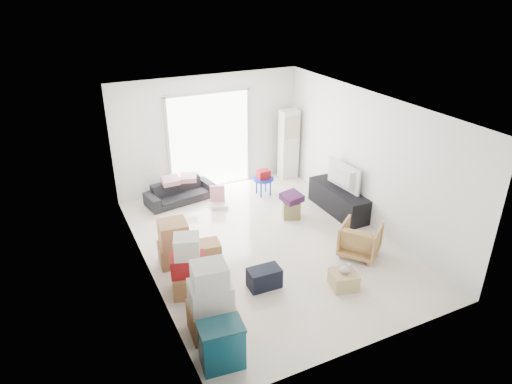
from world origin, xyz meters
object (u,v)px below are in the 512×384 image
object	(u,v)px
sofa	(180,189)
ac_tower	(288,144)
armchair	(360,238)
kids_table	(263,177)
ottoman	(291,209)
storage_bins	(222,345)
wood_crate	(344,280)
tv_console	(338,200)
television	(339,186)

from	to	relation	value
sofa	ac_tower	bearing A→B (deg)	-6.73
armchair	kids_table	size ratio (longest dim) A/B	1.12
ottoman	storage_bins	bearing A→B (deg)	-132.07
storage_bins	ottoman	world-z (taller)	storage_bins
sofa	kids_table	xyz separation A→B (m)	(1.86, -0.52, 0.13)
wood_crate	ottoman	bearing A→B (deg)	80.21
kids_table	ottoman	bearing A→B (deg)	-87.97
ac_tower	wood_crate	world-z (taller)	ac_tower
sofa	ottoman	size ratio (longest dim) A/B	4.38
armchair	wood_crate	bearing A→B (deg)	91.69
tv_console	ottoman	bearing A→B (deg)	167.74
ac_tower	armchair	size ratio (longest dim) A/B	2.53
ac_tower	sofa	distance (m)	2.95
storage_bins	wood_crate	bearing A→B (deg)	15.70
kids_table	television	bearing A→B (deg)	-53.61
armchair	storage_bins	xyz separation A→B (m)	(-3.27, -1.36, -0.02)
kids_table	wood_crate	distance (m)	3.76
tv_console	armchair	world-z (taller)	armchair
storage_bins	kids_table	size ratio (longest dim) A/B	1.07
ac_tower	television	size ratio (longest dim) A/B	1.77
ac_tower	wood_crate	bearing A→B (deg)	-107.84
ottoman	wood_crate	bearing A→B (deg)	-99.79
sofa	wood_crate	bearing A→B (deg)	-80.61
sofa	storage_bins	size ratio (longest dim) A/B	2.38
ac_tower	kids_table	size ratio (longest dim) A/B	2.83
kids_table	wood_crate	world-z (taller)	kids_table
ottoman	wood_crate	xyz separation A→B (m)	(-0.43, -2.49, -0.04)
ottoman	kids_table	world-z (taller)	kids_table
wood_crate	ac_tower	bearing A→B (deg)	72.16
television	tv_console	bearing A→B (deg)	-0.00
storage_bins	wood_crate	distance (m)	2.54
tv_console	wood_crate	distance (m)	2.70
ac_tower	armchair	distance (m)	3.80
storage_bins	kids_table	world-z (taller)	storage_bins
tv_console	wood_crate	xyz separation A→B (m)	(-1.47, -2.26, -0.13)
television	armchair	bearing A→B (deg)	154.03
ac_tower	television	xyz separation A→B (m)	(0.05, -2.14, -0.27)
sofa	kids_table	size ratio (longest dim) A/B	2.54
ac_tower	television	world-z (taller)	ac_tower
armchair	wood_crate	distance (m)	1.09
wood_crate	sofa	bearing A→B (deg)	109.09
tv_console	sofa	world-z (taller)	sofa
tv_console	television	bearing A→B (deg)	0.00
tv_console	armchair	xyz separation A→B (m)	(-0.63, -1.59, 0.07)
sofa	wood_crate	xyz separation A→B (m)	(1.47, -4.25, -0.17)
television	storage_bins	world-z (taller)	television
sofa	storage_bins	world-z (taller)	storage_bins
armchair	storage_bins	distance (m)	3.54
ac_tower	ottoman	bearing A→B (deg)	-117.30
ac_tower	sofa	bearing A→B (deg)	-177.02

